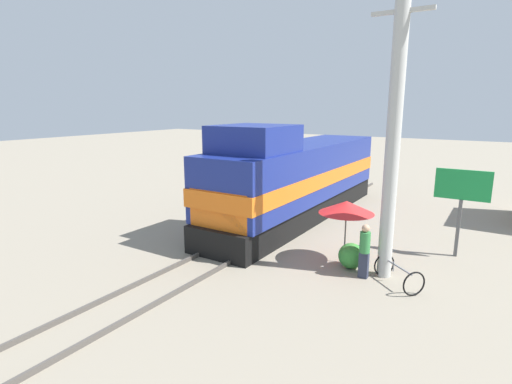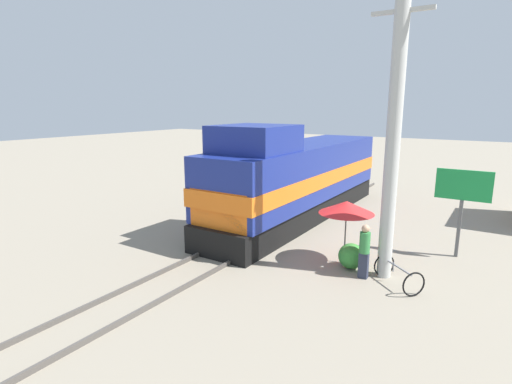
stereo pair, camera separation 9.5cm
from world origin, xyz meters
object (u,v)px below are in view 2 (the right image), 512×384
object	(u,v)px
person_bystander	(364,249)
bicycle	(398,274)
locomotive	(297,179)
vendor_umbrella	(347,207)
utility_pole	(394,133)
billboard_sign	(463,192)

from	to	relation	value
person_bystander	bicycle	xyz separation A→B (m)	(1.10, 0.01, -0.60)
locomotive	vendor_umbrella	distance (m)	5.83
utility_pole	person_bystander	xyz separation A→B (m)	(-0.53, -0.52, -3.72)
utility_pole	person_bystander	distance (m)	3.79
person_bystander	vendor_umbrella	bearing A→B (deg)	137.39
vendor_umbrella	person_bystander	xyz separation A→B (m)	(0.99, -0.91, -1.06)
utility_pole	billboard_sign	bearing A→B (deg)	60.85
vendor_umbrella	person_bystander	bearing A→B (deg)	-42.61
billboard_sign	bicycle	world-z (taller)	billboard_sign
locomotive	person_bystander	distance (m)	7.24
billboard_sign	bicycle	distance (m)	4.45
person_bystander	bicycle	distance (m)	1.25
billboard_sign	locomotive	bearing A→B (deg)	169.83
utility_pole	bicycle	world-z (taller)	utility_pole
locomotive	bicycle	xyz separation A→B (m)	(6.16, -5.06, -1.62)
utility_pole	vendor_umbrella	xyz separation A→B (m)	(-1.51, 0.38, -2.66)
locomotive	vendor_umbrella	world-z (taller)	locomotive
vendor_umbrella	billboard_sign	world-z (taller)	billboard_sign
vendor_umbrella	billboard_sign	size ratio (longest dim) A/B	0.69
utility_pole	vendor_umbrella	world-z (taller)	utility_pole
utility_pole	locomotive	bearing A→B (deg)	140.84
locomotive	bicycle	size ratio (longest dim) A/B	8.32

